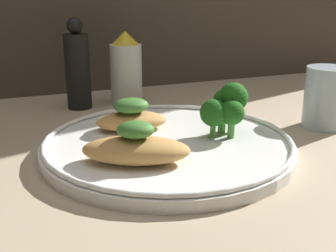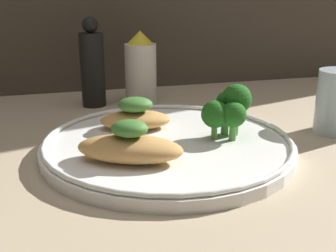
# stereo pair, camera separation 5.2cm
# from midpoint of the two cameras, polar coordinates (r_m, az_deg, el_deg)

# --- Properties ---
(ground_plane) EXTENTS (1.80, 1.80, 0.01)m
(ground_plane) POSITION_cam_midpoint_polar(r_m,az_deg,el_deg) (0.53, 2.80, -4.02)
(ground_plane) COLOR tan
(plate) EXTENTS (0.32, 0.32, 0.02)m
(plate) POSITION_cam_midpoint_polar(r_m,az_deg,el_deg) (0.53, 2.82, -2.53)
(plate) COLOR white
(plate) RESTS_ON ground_plane
(grilled_meat_front) EXTENTS (0.13, 0.10, 0.05)m
(grilled_meat_front) POSITION_cam_midpoint_polar(r_m,az_deg,el_deg) (0.46, -1.97, -2.85)
(grilled_meat_front) COLOR tan
(grilled_meat_front) RESTS_ON plate
(grilled_meat_middle) EXTENTS (0.10, 0.07, 0.04)m
(grilled_meat_middle) POSITION_cam_midpoint_polar(r_m,az_deg,el_deg) (0.57, -1.84, 1.27)
(grilled_meat_middle) COLOR tan
(grilled_meat_middle) RESTS_ON plate
(broccoli_bunch) EXTENTS (0.07, 0.05, 0.07)m
(broccoli_bunch) POSITION_cam_midpoint_polar(r_m,az_deg,el_deg) (0.54, 11.03, 2.34)
(broccoli_bunch) COLOR #569942
(broccoli_bunch) RESTS_ON plate
(sauce_bottle) EXTENTS (0.06, 0.06, 0.13)m
(sauce_bottle) POSITION_cam_midpoint_polar(r_m,az_deg,el_deg) (0.75, -1.72, 7.74)
(sauce_bottle) COLOR white
(sauce_bottle) RESTS_ON ground_plane
(pepper_grinder) EXTENTS (0.04, 0.04, 0.15)m
(pepper_grinder) POSITION_cam_midpoint_polar(r_m,az_deg,el_deg) (0.73, -8.20, 7.97)
(pepper_grinder) COLOR black
(pepper_grinder) RESTS_ON ground_plane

